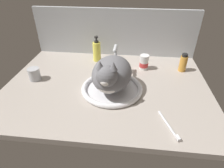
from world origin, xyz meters
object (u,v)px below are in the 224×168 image
Objects in this scene: faucet at (116,62)px; cat at (111,74)px; metal_jar at (34,74)px; pill_bottle at (144,63)px; sink_basin at (112,88)px; amber_bottle at (183,63)px; soap_pump_bottle at (97,51)px; toothbrush at (169,126)px.

cat is at bearing -90.47° from faucet.
pill_bottle is at bearing 17.84° from metal_jar.
faucet is 2.82× the size of metal_jar.
cat is (-0.18, -1.74, 9.99)cm from sink_basin.
amber_bottle is at bearing 0.46° from pill_bottle.
metal_jar is at bearing 172.82° from sink_basin.
soap_pump_bottle is at bearing 112.39° from sink_basin.
faucet reaches higher than amber_bottle.
pill_bottle is at bearing -15.30° from soap_pump_bottle.
metal_jar is at bearing -137.25° from soap_pump_bottle.
soap_pump_bottle is 43.81cm from metal_jar.
amber_bottle is 24.48cm from pill_bottle.
cat is at bearing -122.38° from pill_bottle.
faucet is at bearing 90.00° from sink_basin.
faucet is 21.55cm from soap_pump_bottle.
faucet is at bearing -47.21° from soap_pump_bottle.
amber_bottle is at bearing 9.57° from faucet.
faucet is 0.56× the size of cat.
pill_bottle is (17.83, 6.93, -2.78)cm from faucet.
cat is (-0.18, -21.46, 3.96)cm from faucet.
amber_bottle is (42.46, 28.59, -5.68)cm from cat.
metal_jar is at bearing -166.74° from amber_bottle.
soap_pump_bottle reaches higher than amber_bottle.
toothbrush is (27.34, -22.61, -10.57)cm from cat.
amber_bottle is (42.28, 26.85, 4.32)cm from sink_basin.
sink_basin is 50.27cm from amber_bottle.
metal_jar is (-46.72, -13.84, -3.51)cm from faucet.
faucet is 48.85cm from metal_jar.
toothbrush is at bearing -58.35° from faucet.
sink_basin is 1.95× the size of toothbrush.
toothbrush is at bearing -106.45° from amber_bottle.
toothbrush is at bearing -22.25° from metal_jar.
faucet is 19.33cm from pill_bottle.
metal_jar is at bearing 157.75° from toothbrush.
metal_jar is (-46.72, 5.88, 2.52)cm from sink_basin.
pill_bottle is 0.56× the size of toothbrush.
soap_pump_bottle is at bearing 124.92° from toothbrush.
sink_basin is at bearing 84.23° from cat.
toothbrush is (27.16, -24.35, -0.57)cm from sink_basin.
cat is 34.29cm from pill_bottle.
soap_pump_bottle reaches higher than toothbrush.
soap_pump_bottle is (-56.92, 8.69, 1.54)cm from amber_bottle.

